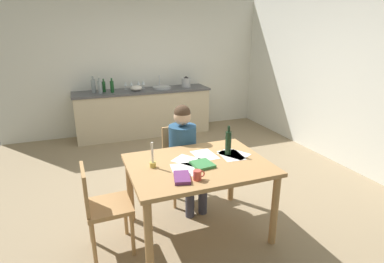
{
  "coord_description": "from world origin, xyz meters",
  "views": [
    {
      "loc": [
        -1.18,
        -3.57,
        1.99
      ],
      "look_at": [
        0.04,
        -0.36,
        0.85
      ],
      "focal_mm": 28.57,
      "sensor_mm": 36.0,
      "label": 1
    }
  ],
  "objects_px": {
    "bottle_oil": "(93,86)",
    "wine_glass_near_sink": "(143,83)",
    "chair_at_table": "(180,159)",
    "stovetop_kettle": "(186,82)",
    "book_magazine": "(182,178)",
    "wine_glass_back_left": "(131,84)",
    "wine_glass_back_right": "(126,84)",
    "bottle_wine_red": "(104,86)",
    "bottle_vinegar": "(100,87)",
    "candlestick": "(153,160)",
    "mixing_bowl": "(136,88)",
    "book_cookery": "(203,164)",
    "sink_unit": "(162,87)",
    "bottle_sauce": "(112,86)",
    "wine_glass_by_kettle": "(139,83)",
    "coffee_mug": "(198,175)",
    "dining_table": "(198,172)",
    "person_seated": "(185,150)",
    "chair_side_empty": "(101,205)",
    "wine_bottle_on_table": "(228,142)"
  },
  "relations": [
    {
      "from": "wine_glass_near_sink",
      "to": "dining_table",
      "type": "bearing_deg",
      "value": -93.56
    },
    {
      "from": "chair_side_empty",
      "to": "wine_glass_back_left",
      "type": "bearing_deg",
      "value": 75.1
    },
    {
      "from": "book_cookery",
      "to": "wine_glass_near_sink",
      "type": "xyz_separation_m",
      "value": [
        0.2,
        3.53,
        0.23
      ]
    },
    {
      "from": "wine_bottle_on_table",
      "to": "wine_glass_back_right",
      "type": "bearing_deg",
      "value": 98.44
    },
    {
      "from": "wine_glass_near_sink",
      "to": "bottle_wine_red",
      "type": "bearing_deg",
      "value": -171.95
    },
    {
      "from": "wine_glass_by_kettle",
      "to": "chair_side_empty",
      "type": "bearing_deg",
      "value": -107.13
    },
    {
      "from": "book_cookery",
      "to": "bottle_oil",
      "type": "xyz_separation_m",
      "value": [
        -0.75,
        3.39,
        0.25
      ]
    },
    {
      "from": "sink_unit",
      "to": "wine_glass_back_right",
      "type": "relative_size",
      "value": 2.34
    },
    {
      "from": "person_seated",
      "to": "wine_glass_back_left",
      "type": "height_order",
      "value": "person_seated"
    },
    {
      "from": "stovetop_kettle",
      "to": "wine_glass_back_right",
      "type": "xyz_separation_m",
      "value": [
        -1.19,
        0.15,
        0.01
      ]
    },
    {
      "from": "stovetop_kettle",
      "to": "candlestick",
      "type": "bearing_deg",
      "value": -114.78
    },
    {
      "from": "bottle_oil",
      "to": "bottle_wine_red",
      "type": "relative_size",
      "value": 1.25
    },
    {
      "from": "dining_table",
      "to": "bottle_sauce",
      "type": "relative_size",
      "value": 5.07
    },
    {
      "from": "wine_bottle_on_table",
      "to": "mixing_bowl",
      "type": "relative_size",
      "value": 1.37
    },
    {
      "from": "candlestick",
      "to": "mixing_bowl",
      "type": "distance_m",
      "value": 3.22
    },
    {
      "from": "chair_side_empty",
      "to": "bottle_wine_red",
      "type": "xyz_separation_m",
      "value": [
        0.38,
        3.31,
        0.51
      ]
    },
    {
      "from": "sink_unit",
      "to": "bottle_wine_red",
      "type": "xyz_separation_m",
      "value": [
        -1.1,
        0.04,
        0.08
      ]
    },
    {
      "from": "wine_glass_back_left",
      "to": "candlestick",
      "type": "bearing_deg",
      "value": -96.98
    },
    {
      "from": "dining_table",
      "to": "stovetop_kettle",
      "type": "height_order",
      "value": "stovetop_kettle"
    },
    {
      "from": "book_cookery",
      "to": "bottle_wine_red",
      "type": "xyz_separation_m",
      "value": [
        -0.56,
        3.42,
        0.22
      ]
    },
    {
      "from": "bottle_oil",
      "to": "wine_glass_back_right",
      "type": "xyz_separation_m",
      "value": [
        0.6,
        0.13,
        -0.02
      ]
    },
    {
      "from": "coffee_mug",
      "to": "bottle_vinegar",
      "type": "bearing_deg",
      "value": 97.86
    },
    {
      "from": "wine_glass_back_right",
      "to": "book_magazine",
      "type": "bearing_deg",
      "value": -92.0
    },
    {
      "from": "chair_at_table",
      "to": "stovetop_kettle",
      "type": "relative_size",
      "value": 4.04
    },
    {
      "from": "bottle_oil",
      "to": "wine_bottle_on_table",
      "type": "bearing_deg",
      "value": -71.14
    },
    {
      "from": "bottle_oil",
      "to": "chair_at_table",
      "type": "bearing_deg",
      "value": -72.91
    },
    {
      "from": "bottle_vinegar",
      "to": "wine_glass_near_sink",
      "type": "relative_size",
      "value": 1.84
    },
    {
      "from": "mixing_bowl",
      "to": "bottle_sauce",
      "type": "bearing_deg",
      "value": -179.08
    },
    {
      "from": "coffee_mug",
      "to": "wine_glass_back_right",
      "type": "xyz_separation_m",
      "value": [
        0.01,
        3.77,
        0.19
      ]
    },
    {
      "from": "dining_table",
      "to": "wine_glass_near_sink",
      "type": "distance_m",
      "value": 3.48
    },
    {
      "from": "person_seated",
      "to": "bottle_wine_red",
      "type": "relative_size",
      "value": 4.92
    },
    {
      "from": "wine_glass_near_sink",
      "to": "wine_glass_by_kettle",
      "type": "relative_size",
      "value": 1.0
    },
    {
      "from": "stovetop_kettle",
      "to": "wine_glass_back_right",
      "type": "bearing_deg",
      "value": 172.82
    },
    {
      "from": "coffee_mug",
      "to": "dining_table",
      "type": "bearing_deg",
      "value": 67.02
    },
    {
      "from": "chair_at_table",
      "to": "wine_glass_back_left",
      "type": "relative_size",
      "value": 5.77
    },
    {
      "from": "sink_unit",
      "to": "bottle_sauce",
      "type": "bearing_deg",
      "value": -176.08
    },
    {
      "from": "mixing_bowl",
      "to": "wine_glass_back_right",
      "type": "bearing_deg",
      "value": 129.0
    },
    {
      "from": "bottle_vinegar",
      "to": "wine_glass_near_sink",
      "type": "height_order",
      "value": "bottle_vinegar"
    },
    {
      "from": "book_magazine",
      "to": "wine_glass_back_left",
      "type": "bearing_deg",
      "value": 100.53
    },
    {
      "from": "wine_glass_back_left",
      "to": "book_cookery",
      "type": "bearing_deg",
      "value": -89.47
    },
    {
      "from": "wine_glass_by_kettle",
      "to": "wine_bottle_on_table",
      "type": "bearing_deg",
      "value": -85.84
    },
    {
      "from": "bottle_vinegar",
      "to": "wine_glass_near_sink",
      "type": "xyz_separation_m",
      "value": [
        0.84,
        0.23,
        -0.01
      ]
    },
    {
      "from": "person_seated",
      "to": "book_magazine",
      "type": "bearing_deg",
      "value": -111.05
    },
    {
      "from": "bottle_oil",
      "to": "wine_glass_near_sink",
      "type": "bearing_deg",
      "value": 8.02
    },
    {
      "from": "chair_at_table",
      "to": "bottle_wine_red",
      "type": "relative_size",
      "value": 3.66
    },
    {
      "from": "book_magazine",
      "to": "wine_glass_near_sink",
      "type": "height_order",
      "value": "wine_glass_near_sink"
    },
    {
      "from": "book_cookery",
      "to": "wine_glass_near_sink",
      "type": "relative_size",
      "value": 1.33
    },
    {
      "from": "wine_bottle_on_table",
      "to": "wine_glass_back_left",
      "type": "distance_m",
      "value": 3.38
    },
    {
      "from": "bottle_wine_red",
      "to": "chair_at_table",
      "type": "bearing_deg",
      "value": -76.86
    },
    {
      "from": "wine_glass_by_kettle",
      "to": "wine_glass_back_right",
      "type": "distance_m",
      "value": 0.25
    }
  ]
}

